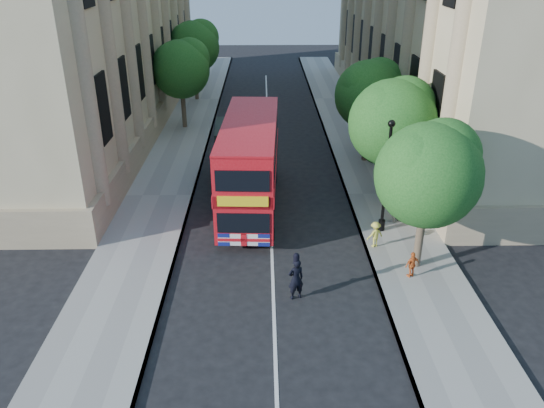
{
  "coord_description": "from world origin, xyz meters",
  "views": [
    {
      "loc": [
        -0.33,
        -15.16,
        11.54
      ],
      "look_at": [
        0.0,
        4.25,
        2.3
      ],
      "focal_mm": 35.0,
      "sensor_mm": 36.0,
      "label": 1
    }
  ],
  "objects_px": {
    "double_decker_bus": "(250,162)",
    "box_van": "(236,157)",
    "lamp_post": "(386,182)",
    "police_constable": "(296,279)",
    "woman_pedestrian": "(394,206)"
  },
  "relations": [
    {
      "from": "police_constable",
      "to": "double_decker_bus",
      "type": "bearing_deg",
      "value": -96.48
    },
    {
      "from": "double_decker_bus",
      "to": "box_van",
      "type": "xyz_separation_m",
      "value": [
        -0.83,
        3.09,
        -0.9
      ]
    },
    {
      "from": "double_decker_bus",
      "to": "box_van",
      "type": "bearing_deg",
      "value": 107.61
    },
    {
      "from": "box_van",
      "to": "lamp_post",
      "type": "bearing_deg",
      "value": -43.37
    },
    {
      "from": "lamp_post",
      "to": "double_decker_bus",
      "type": "xyz_separation_m",
      "value": [
        -5.97,
        2.76,
        -0.12
      ]
    },
    {
      "from": "police_constable",
      "to": "woman_pedestrian",
      "type": "relative_size",
      "value": 1.06
    },
    {
      "from": "lamp_post",
      "to": "box_van",
      "type": "xyz_separation_m",
      "value": [
        -6.8,
        5.84,
        -1.01
      ]
    },
    {
      "from": "double_decker_bus",
      "to": "woman_pedestrian",
      "type": "relative_size",
      "value": 6.12
    },
    {
      "from": "box_van",
      "to": "police_constable",
      "type": "height_order",
      "value": "box_van"
    },
    {
      "from": "woman_pedestrian",
      "to": "police_constable",
      "type": "bearing_deg",
      "value": 18.04
    },
    {
      "from": "woman_pedestrian",
      "to": "lamp_post",
      "type": "bearing_deg",
      "value": 18.96
    },
    {
      "from": "box_van",
      "to": "police_constable",
      "type": "distance_m",
      "value": 11.17
    },
    {
      "from": "lamp_post",
      "to": "police_constable",
      "type": "height_order",
      "value": "lamp_post"
    },
    {
      "from": "double_decker_bus",
      "to": "woman_pedestrian",
      "type": "xyz_separation_m",
      "value": [
        6.69,
        -1.86,
        -1.5
      ]
    },
    {
      "from": "double_decker_bus",
      "to": "woman_pedestrian",
      "type": "height_order",
      "value": "double_decker_bus"
    }
  ]
}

